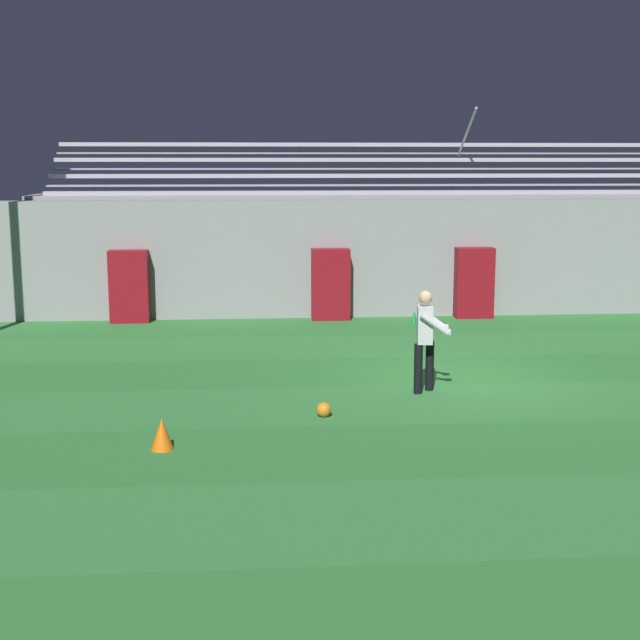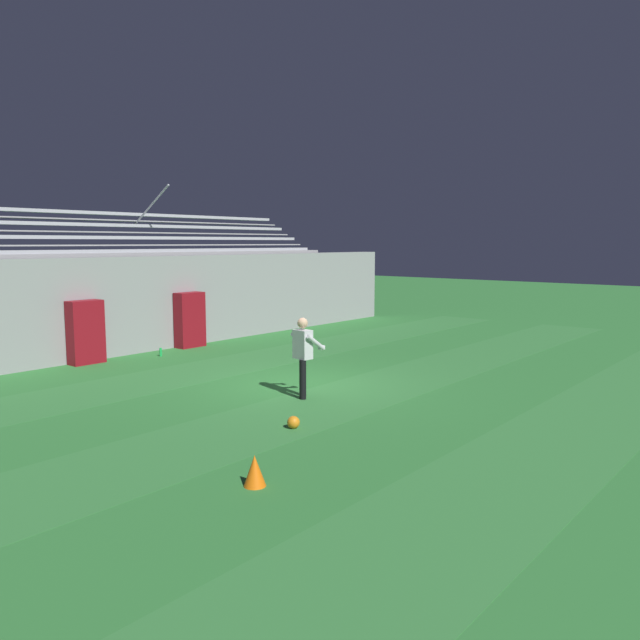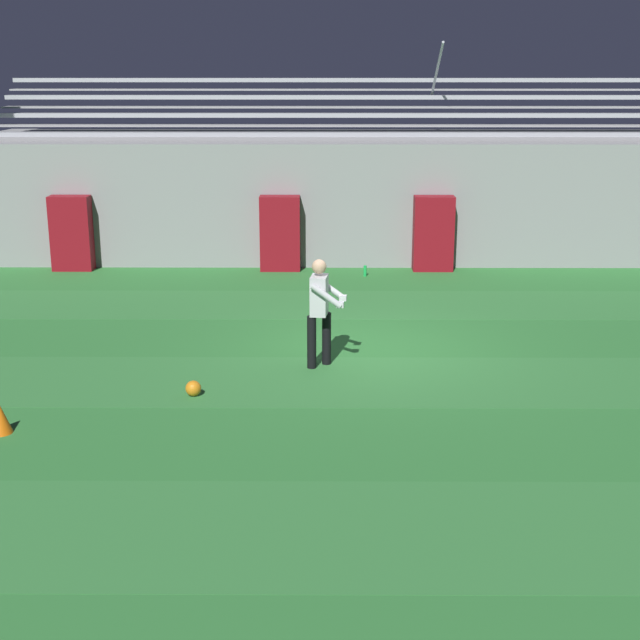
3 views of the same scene
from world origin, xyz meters
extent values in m
plane|color=#2D7533|center=(0.00, 0.00, 0.00)|extent=(80.00, 80.00, 0.00)
cube|color=#337A38|center=(0.00, -6.00, 0.00)|extent=(28.00, 2.21, 0.01)
cube|color=#337A38|center=(0.00, -1.58, 0.00)|extent=(28.00, 2.21, 0.01)
cube|color=#337A38|center=(0.00, 2.84, 0.00)|extent=(28.00, 2.21, 0.01)
cube|color=gray|center=(0.00, 6.50, 1.40)|extent=(24.00, 0.60, 2.80)
cube|color=maroon|center=(-1.73, 5.95, 0.84)|extent=(0.90, 0.44, 1.69)
cube|color=maroon|center=(1.73, 5.95, 0.84)|extent=(0.90, 0.44, 1.69)
cube|color=maroon|center=(-6.44, 5.95, 0.84)|extent=(0.90, 0.44, 1.69)
cube|color=gray|center=(0.00, 8.50, 1.45)|extent=(18.00, 3.20, 2.90)
cube|color=#A8AAB2|center=(0.00, 7.25, 2.95)|extent=(17.10, 0.36, 0.10)
cube|color=gray|center=(0.00, 7.05, 2.72)|extent=(17.10, 0.60, 0.04)
cube|color=#A8AAB2|center=(0.00, 7.95, 3.35)|extent=(17.10, 0.36, 0.10)
cube|color=gray|center=(0.00, 7.75, 3.12)|extent=(17.10, 0.60, 0.04)
cube|color=#A8AAB2|center=(0.00, 8.65, 3.75)|extent=(17.10, 0.36, 0.10)
cube|color=gray|center=(0.00, 8.45, 3.52)|extent=(17.10, 0.60, 0.04)
cube|color=#A8AAB2|center=(0.00, 9.35, 4.15)|extent=(17.10, 0.36, 0.10)
cube|color=gray|center=(0.00, 9.15, 3.92)|extent=(17.10, 0.60, 0.04)
cylinder|color=#A8AAB2|center=(1.94, 8.05, 4.40)|extent=(0.06, 1.93, 1.25)
cylinder|color=black|center=(-0.69, -0.79, 0.41)|extent=(0.16, 0.16, 0.82)
cylinder|color=black|center=(-0.92, -0.99, 0.41)|extent=(0.16, 0.16, 0.82)
cube|color=silver|center=(-0.80, -0.89, 1.12)|extent=(0.29, 0.41, 0.60)
sphere|color=tan|center=(-0.80, -0.89, 1.56)|extent=(0.22, 0.22, 0.22)
cylinder|color=silver|center=(-0.63, -0.67, 1.17)|extent=(0.49, 0.15, 0.37)
cylinder|color=silver|center=(-0.69, -1.15, 1.17)|extent=(0.49, 0.15, 0.37)
cube|color=silver|center=(-0.44, -0.73, 1.04)|extent=(0.12, 0.12, 0.08)
cube|color=silver|center=(-0.49, -1.13, 1.04)|extent=(0.12, 0.12, 0.08)
sphere|color=orange|center=(-2.55, -2.21, 0.11)|extent=(0.22, 0.22, 0.22)
cylinder|color=green|center=(0.17, 5.33, 0.12)|extent=(0.07, 0.07, 0.24)
camera|label=1|loc=(-3.57, -14.85, 3.73)|focal=50.00mm
camera|label=2|loc=(-10.31, -9.26, 3.20)|focal=35.00mm
camera|label=3|loc=(-0.72, -13.88, 4.37)|focal=50.00mm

